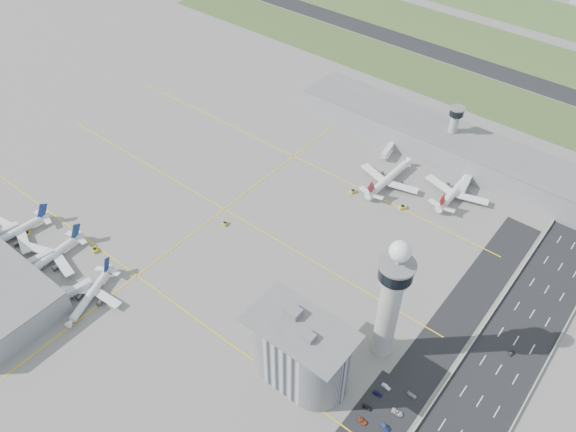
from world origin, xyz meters
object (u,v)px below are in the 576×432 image
Objects in this scene: airplane_near_a at (10,231)px; car_lot_3 at (367,407)px; admin_building at (300,351)px; jet_bridge_near_2 at (63,299)px; car_lot_11 at (412,395)px; secondary_tower at (453,127)px; airplane_near_b at (47,255)px; jet_bridge_near_1 at (26,267)px; jet_bridge_far_0 at (392,146)px; tug_5 at (402,207)px; car_lot_9 at (385,427)px; car_lot_10 at (397,412)px; car_lot_5 at (386,387)px; airplane_far_b at (458,185)px; tug_0 at (27,233)px; tug_1 at (69,241)px; tug_3 at (225,223)px; airplane_near_c at (89,293)px; car_lot_4 at (378,394)px; car_lot_2 at (362,421)px; tug_2 at (95,250)px; airplane_far_a at (390,174)px; tug_4 at (353,191)px; jet_bridge_far_1 at (468,179)px; control_tower at (391,297)px; car_hw_1 at (512,353)px.

airplane_near_a is 10.65× the size of car_lot_3.
car_lot_3 is (30.19, 3.93, -14.75)m from admin_building.
jet_bridge_near_2 reaches higher than car_lot_11.
secondary_tower reaches higher than airplane_near_b.
jet_bridge_far_0 is at bearing -13.77° from jet_bridge_near_1.
car_lot_9 is (57.74, -111.10, -0.43)m from tug_5.
car_lot_10 is at bearing 106.86° from airplane_near_a.
car_lot_10 is at bearing -120.36° from car_lot_5.
car_lot_11 is (41.98, -122.35, -5.59)m from airplane_far_b.
tug_1 is (21.31, 10.09, 0.09)m from tug_0.
car_lot_10 is (123.82, -34.42, -0.24)m from tug_3.
tug_3 is at bearing 148.76° from airplane_near_c.
car_lot_9 is (9.60, -9.95, -0.02)m from car_lot_4.
airplane_near_b is at bearing 104.08° from car_lot_2.
tug_2 reaches higher than tug_1.
tug_5 is at bearing 38.46° from tug_3.
jet_bridge_near_1 is 210.89m from jet_bridge_far_0.
admin_building is 10.58× the size of car_lot_2.
tug_0 is at bearing 143.05° from airplane_far_a.
airplane_far_a is 23.56m from tug_4.
control_tower is at bearing -0.84° from jet_bridge_far_1.
admin_building reaches higher than jet_bridge_far_1.
car_lot_5 is 1.20× the size of car_hw_1.
airplane_near_a is at bearing 90.39° from car_lot_3.
jet_bridge_near_1 is 191.51m from tug_5.
airplane_near_c is at bearing 95.80° from airplane_near_a.
tug_5 is at bearing 31.66° from car_lot_9.
airplane_far_a is at bearing 144.87° from airplane_near_b.
airplane_near_b is 200.20m from jet_bridge_far_0.
jet_bridge_near_2 is (-8.03, -8.47, -2.30)m from airplane_near_c.
airplane_near_c is 39.03m from jet_bridge_near_1.
jet_bridge_far_1 is 4.02× the size of tug_2.
airplane_far_b is 193.62m from tug_2.
airplane_far_a is (-12.95, -45.06, -12.68)m from secondary_tower.
car_lot_2 is (136.75, 37.13, -2.30)m from jet_bridge_near_2.
secondary_tower is at bearing 21.81° from car_lot_2.
jet_bridge_far_0 reaches higher than car_lot_10.
car_lot_2 is (31.75, -155.87, -2.30)m from jet_bridge_far_1.
airplane_near_c reaches higher than tug_1.
airplane_near_b is at bearing -118.50° from secondary_tower.
admin_building is 134.66m from airplane_near_b.
tug_5 reaches higher than tug_3.
secondary_tower is 38.95m from airplane_far_b.
tug_3 is 0.75× the size of car_lot_2.
jet_bridge_far_1 is at bearing 80.00° from jet_bridge_far_0.
tug_2 reaches higher than car_hw_1.
admin_building is 3.00× the size of jet_bridge_near_1.
tug_2 is at bearing 105.52° from car_lot_5.
car_lot_10 is at bearing 176.93° from car_lot_11.
car_lot_3 is 67.55m from car_hw_1.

